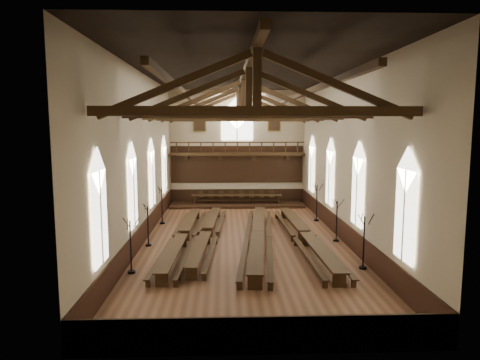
# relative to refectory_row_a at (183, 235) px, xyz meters

# --- Properties ---
(ground) EXTENTS (26.00, 26.00, 0.00)m
(ground) POSITION_rel_refectory_row_a_xyz_m (3.57, 0.64, -0.53)
(ground) COLOR brown
(ground) RESTS_ON ground
(room_walls) EXTENTS (26.00, 26.00, 26.00)m
(room_walls) POSITION_rel_refectory_row_a_xyz_m (3.57, 0.64, 5.93)
(room_walls) COLOR #BAAB8C
(room_walls) RESTS_ON ground
(wainscot_band) EXTENTS (12.00, 26.00, 1.20)m
(wainscot_band) POSITION_rel_refectory_row_a_xyz_m (3.57, 0.64, 0.07)
(wainscot_band) COLOR black
(wainscot_band) RESTS_ON ground
(side_windows) EXTENTS (11.85, 19.80, 4.50)m
(side_windows) POSITION_rel_refectory_row_a_xyz_m (3.57, 0.64, 3.22)
(side_windows) COLOR white
(side_windows) RESTS_ON room_walls
(end_window) EXTENTS (2.80, 0.12, 3.80)m
(end_window) POSITION_rel_refectory_row_a_xyz_m (3.57, 13.54, 6.70)
(end_window) COLOR white
(end_window) RESTS_ON room_walls
(minstrels_gallery) EXTENTS (11.80, 1.24, 3.70)m
(minstrels_gallery) POSITION_rel_refectory_row_a_xyz_m (3.57, 13.30, 3.38)
(minstrels_gallery) COLOR #372511
(minstrels_gallery) RESTS_ON room_walls
(portraits) EXTENTS (7.75, 0.09, 1.45)m
(portraits) POSITION_rel_refectory_row_a_xyz_m (3.57, 13.54, 6.57)
(portraits) COLOR brown
(portraits) RESTS_ON room_walls
(roof_trusses) EXTENTS (11.70, 25.70, 2.80)m
(roof_trusses) POSITION_rel_refectory_row_a_xyz_m (3.57, 0.64, 7.69)
(roof_trusses) COLOR #372511
(roof_trusses) RESTS_ON room_walls
(refectory_row_a) EXTENTS (1.74, 14.18, 0.72)m
(refectory_row_a) POSITION_rel_refectory_row_a_xyz_m (0.00, 0.00, 0.00)
(refectory_row_a) COLOR #372511
(refectory_row_a) RESTS_ON ground
(refectory_row_b) EXTENTS (1.84, 13.97, 0.70)m
(refectory_row_b) POSITION_rel_refectory_row_a_xyz_m (1.37, 0.66, -0.02)
(refectory_row_b) COLOR #372511
(refectory_row_b) RESTS_ON ground
(refectory_row_c) EXTENTS (2.33, 14.91, 0.79)m
(refectory_row_c) POSITION_rel_refectory_row_a_xyz_m (4.41, -0.19, 0.05)
(refectory_row_c) COLOR #372511
(refectory_row_c) RESTS_ON ground
(refectory_row_d) EXTENTS (1.71, 14.47, 0.75)m
(refectory_row_d) POSITION_rel_refectory_row_a_xyz_m (7.13, -0.20, 0.02)
(refectory_row_d) COLOR #372511
(refectory_row_d) RESTS_ON ground
(dais) EXTENTS (11.40, 3.15, 0.21)m
(dais) POSITION_rel_refectory_row_a_xyz_m (3.49, 12.04, -0.42)
(dais) COLOR black
(dais) RESTS_ON ground
(high_table) EXTENTS (7.80, 1.10, 0.73)m
(high_table) POSITION_rel_refectory_row_a_xyz_m (3.49, 12.04, 0.30)
(high_table) COLOR #372511
(high_table) RESTS_ON dais
(high_chairs) EXTENTS (6.72, 0.42, 0.95)m
(high_chairs) POSITION_rel_refectory_row_a_xyz_m (3.49, 12.80, 0.20)
(high_chairs) COLOR #372511
(high_chairs) RESTS_ON dais
(candelabrum_left_near) EXTENTS (0.80, 0.77, 2.65)m
(candelabrum_left_near) POSITION_rel_refectory_row_a_xyz_m (-1.98, -4.90, 0.28)
(candelabrum_left_near) COLOR black
(candelabrum_left_near) RESTS_ON ground
(candelabrum_left_mid) EXTENTS (0.71, 0.74, 2.46)m
(candelabrum_left_mid) POSITION_rel_refectory_row_a_xyz_m (-1.98, -0.32, 0.22)
(candelabrum_left_mid) COLOR black
(candelabrum_left_mid) RESTS_ON ground
(candelabrum_left_far) EXTENTS (0.73, 0.82, 2.68)m
(candelabrum_left_far) POSITION_rel_refectory_row_a_xyz_m (-1.98, 5.27, 0.29)
(candelabrum_left_far) COLOR black
(candelabrum_left_far) RESTS_ON ground
(candelabrum_right_near) EXTENTS (0.83, 0.78, 2.74)m
(candelabrum_right_near) POSITION_rel_refectory_row_a_xyz_m (9.12, -4.71, 0.31)
(candelabrum_right_near) COLOR black
(candelabrum_right_near) RESTS_ON ground
(candelabrum_right_mid) EXTENTS (0.74, 0.79, 2.59)m
(candelabrum_right_mid) POSITION_rel_refectory_row_a_xyz_m (9.12, 0.28, 0.26)
(candelabrum_right_mid) COLOR black
(candelabrum_right_mid) RESTS_ON ground
(candelabrum_right_far) EXTENTS (0.83, 0.81, 2.79)m
(candelabrum_right_far) POSITION_rel_refectory_row_a_xyz_m (9.12, 5.82, 0.32)
(candelabrum_right_far) COLOR black
(candelabrum_right_far) RESTS_ON ground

